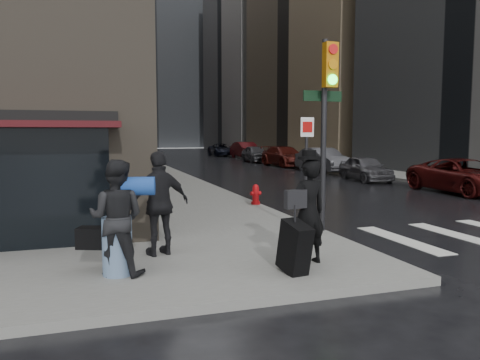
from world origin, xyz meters
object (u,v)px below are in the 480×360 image
at_px(traffic_light, 325,109).
at_px(parked_car_1, 365,168).
at_px(parked_car_3, 285,156).
at_px(man_overcoat, 305,217).
at_px(parked_car_0, 465,176).
at_px(fire_hydrant, 256,195).
at_px(parked_car_5, 246,150).
at_px(parked_car_4, 256,154).
at_px(parked_car_6, 222,150).
at_px(parked_car_2, 323,160).
at_px(man_jeans, 116,217).
at_px(man_greycoat, 160,203).

relative_size(traffic_light, parked_car_1, 1.16).
bearing_deg(parked_car_1, parked_car_3, 94.02).
relative_size(man_overcoat, parked_car_0, 0.40).
bearing_deg(man_overcoat, fire_hydrant, -110.99).
relative_size(parked_car_0, parked_car_3, 0.99).
bearing_deg(parked_car_5, parked_car_4, -103.20).
bearing_deg(parked_car_3, parked_car_6, 87.28).
distance_m(parked_car_0, parked_car_5, 28.56).
relative_size(traffic_light, parked_car_4, 1.06).
height_order(parked_car_5, parked_car_6, parked_car_5).
bearing_deg(fire_hydrant, traffic_light, -89.19).
bearing_deg(parked_car_6, parked_car_5, -80.58).
bearing_deg(traffic_light, parked_car_2, 60.52).
bearing_deg(fire_hydrant, parked_car_2, 53.86).
bearing_deg(man_jeans, traffic_light, -135.61).
bearing_deg(parked_car_0, man_jeans, -150.24).
distance_m(parked_car_1, parked_car_6, 28.56).
bearing_deg(parked_car_0, parked_car_2, 94.15).
bearing_deg(parked_car_3, man_jeans, -122.13).
bearing_deg(man_greycoat, parked_car_5, -127.02).
relative_size(man_jeans, parked_car_1, 0.49).
bearing_deg(man_jeans, man_greycoat, -107.76).
xyz_separation_m(traffic_light, parked_car_6, (8.80, 39.94, -2.37)).
bearing_deg(parked_car_3, man_greycoat, -121.60).
bearing_deg(man_overcoat, parked_car_1, -134.47).
distance_m(man_greycoat, parked_car_6, 42.87).
bearing_deg(parked_car_6, parked_car_3, -89.00).
relative_size(parked_car_2, parked_car_3, 0.91).
relative_size(man_overcoat, parked_car_3, 0.40).
distance_m(parked_car_1, parked_car_4, 17.14).
distance_m(parked_car_1, parked_car_5, 22.88).
bearing_deg(parked_car_4, man_overcoat, -105.40).
height_order(fire_hydrant, parked_car_0, parked_car_0).
distance_m(traffic_light, parked_car_5, 35.64).
distance_m(parked_car_4, parked_car_5, 5.81).
bearing_deg(man_overcoat, parked_car_4, -116.43).
xyz_separation_m(man_overcoat, parked_car_1, (10.23, 13.86, -0.36)).
xyz_separation_m(man_greycoat, parked_car_2, (13.11, 18.06, -0.37)).
height_order(traffic_light, parked_car_2, traffic_light).
distance_m(traffic_light, parked_car_4, 29.88).
xyz_separation_m(man_greycoat, parked_car_0, (13.59, 6.64, -0.43)).
xyz_separation_m(traffic_light, parked_car_3, (8.91, 22.80, -2.30)).
bearing_deg(man_greycoat, man_jeans, 34.68).
xyz_separation_m(parked_car_0, parked_car_3, (-0.68, 17.14, 0.04)).
distance_m(man_greycoat, parked_car_4, 32.08).
bearing_deg(parked_car_4, parked_car_1, -87.27).
xyz_separation_m(parked_car_0, parked_car_5, (0.09, 28.56, 0.11)).
relative_size(man_overcoat, traffic_light, 0.46).
distance_m(man_jeans, man_greycoat, 1.37).
xyz_separation_m(parked_car_0, parked_car_2, (-0.48, 11.42, 0.07)).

